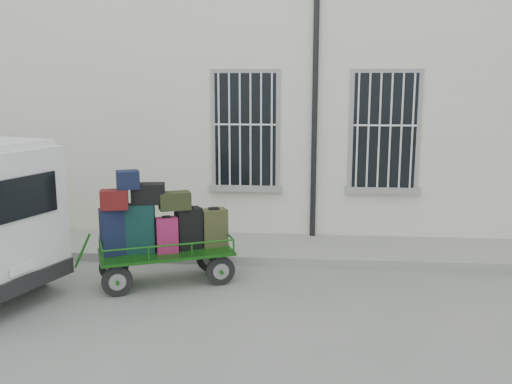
{
  "coord_description": "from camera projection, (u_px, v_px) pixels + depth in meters",
  "views": [
    {
      "loc": [
        0.77,
        -8.21,
        3.16
      ],
      "look_at": [
        -0.02,
        1.0,
        1.39
      ],
      "focal_mm": 40.0,
      "sensor_mm": 36.0,
      "label": 1
    }
  ],
  "objects": [
    {
      "name": "luggage_cart",
      "position": [
        160.0,
        230.0,
        8.98
      ],
      "size": [
        2.44,
        1.67,
        1.84
      ],
      "rotation": [
        0.0,
        0.0,
        0.4
      ],
      "color": "black",
      "rests_on": "ground"
    },
    {
      "name": "sidewalk",
      "position": [
        263.0,
        248.0,
        10.83
      ],
      "size": [
        24.0,
        1.7,
        0.15
      ],
      "primitive_type": "cube",
      "color": "gray",
      "rests_on": "ground"
    },
    {
      "name": "building",
      "position": [
        273.0,
        90.0,
        13.51
      ],
      "size": [
        24.0,
        5.15,
        6.0
      ],
      "color": "beige",
      "rests_on": "ground"
    },
    {
      "name": "ground",
      "position": [
        252.0,
        294.0,
        8.69
      ],
      "size": [
        80.0,
        80.0,
        0.0
      ],
      "primitive_type": "plane",
      "color": "slate",
      "rests_on": "ground"
    }
  ]
}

